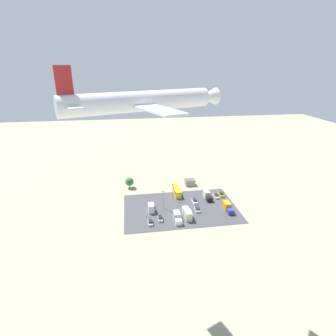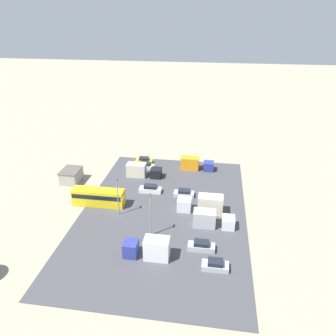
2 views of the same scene
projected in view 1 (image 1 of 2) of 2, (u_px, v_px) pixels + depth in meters
The scene contains 19 objects.
ground_plane at pixel (177, 199), 121.80m from camera, with size 400.00×400.00×0.00m, color gray.
parking_lot_surface at pixel (180, 208), 113.81m from camera, with size 48.53×31.35×0.08m.
shed_building at pixel (190, 182), 135.43m from camera, with size 5.19×4.04×2.95m.
bus at pixel (177, 191), 125.40m from camera, with size 2.62×10.36×3.36m.
parked_car_0 at pixel (221, 194), 124.32m from camera, with size 1.83×4.24×1.60m.
parked_car_1 at pixel (151, 222), 102.22m from camera, with size 1.92×4.05×1.54m.
parked_car_2 at pixel (195, 201), 118.23m from camera, with size 1.75×4.72×1.66m.
parked_car_3 at pixel (197, 209), 111.48m from camera, with size 1.99×4.21×1.43m.
parked_car_4 at pixel (216, 196), 123.08m from camera, with size 1.94×4.28×1.47m.
parked_car_5 at pixel (160, 218), 104.90m from camera, with size 1.78×4.40×1.62m.
parked_truck_0 at pixel (187, 214), 106.49m from camera, with size 2.44×8.68×3.56m.
parked_truck_1 at pixel (207, 195), 122.05m from camera, with size 2.47×8.08×3.08m.
parked_truck_2 at pixel (228, 207), 111.79m from camera, with size 2.44×7.95×3.07m.
parked_truck_3 at pixel (151, 207), 111.48m from camera, with size 2.43×7.23×3.58m.
parked_truck_4 at pixel (177, 217), 104.37m from camera, with size 2.49×7.38×3.00m.
tree_near_shed at pixel (129, 182), 131.75m from camera, with size 4.19×4.19×5.45m.
light_pole_lot_centre at pixel (163, 199), 112.00m from camera, with size 0.90×0.28×8.19m.
light_pole_lot_edge at pixel (173, 191), 119.46m from camera, with size 0.90×0.28×7.79m.
airplane at pixel (147, 101), 51.46m from camera, with size 33.17×27.36×8.54m.
Camera 1 is at (20.38, 106.25, 57.92)m, focal length 28.00 mm.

